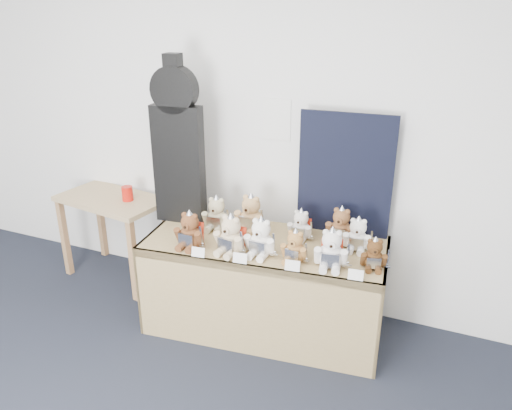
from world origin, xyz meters
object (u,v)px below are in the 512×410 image
at_px(side_table, 113,211).
at_px(teddy_front_far_right, 331,250).
at_px(teddy_front_left, 231,236).
at_px(teddy_back_left, 216,215).
at_px(teddy_back_centre_left, 251,215).
at_px(teddy_back_centre_right, 301,226).
at_px(teddy_back_right, 341,226).
at_px(teddy_front_centre, 261,239).
at_px(display_table, 262,266).
at_px(red_cup, 127,193).
at_px(teddy_front_far_left, 190,232).
at_px(guitar_case, 178,144).
at_px(teddy_front_end, 374,255).
at_px(teddy_front_right, 295,248).
at_px(teddy_back_end, 357,236).

xyz_separation_m(side_table, teddy_front_far_right, (1.95, -0.35, 0.20)).
height_order(teddy_front_left, teddy_back_left, teddy_front_left).
height_order(teddy_back_centre_left, teddy_back_centre_right, teddy_back_centre_left).
xyz_separation_m(teddy_back_centre_right, teddy_back_right, (0.26, 0.08, 0.01)).
distance_m(teddy_front_left, teddy_front_centre, 0.20).
height_order(teddy_back_left, teddy_back_centre_right, teddy_back_left).
relative_size(display_table, red_cup, 14.61).
bearing_deg(display_table, side_table, 163.59).
bearing_deg(display_table, teddy_front_far_right, -16.58).
distance_m(red_cup, teddy_front_far_left, 0.95).
bearing_deg(guitar_case, teddy_front_left, -35.64).
distance_m(side_table, teddy_front_end, 2.22).
relative_size(teddy_front_centre, teddy_back_centre_right, 1.20).
bearing_deg(teddy_front_far_right, red_cup, 158.53).
bearing_deg(teddy_front_right, teddy_back_centre_right, 105.36).
distance_m(teddy_front_left, teddy_back_centre_right, 0.52).
distance_m(teddy_front_far_right, teddy_back_centre_right, 0.43).
xyz_separation_m(teddy_front_far_left, teddy_back_end, (1.04, 0.39, -0.01)).
height_order(guitar_case, teddy_front_far_left, guitar_case).
distance_m(red_cup, teddy_back_centre_right, 1.48).
distance_m(teddy_front_centre, teddy_back_centre_right, 0.37).
xyz_separation_m(teddy_front_end, teddy_back_centre_right, (-0.55, 0.22, 0.01)).
bearing_deg(teddy_back_left, teddy_front_end, -11.94).
height_order(teddy_back_centre_right, teddy_back_end, teddy_back_end).
xyz_separation_m(teddy_front_right, teddy_back_centre_right, (-0.07, 0.32, -0.00)).
bearing_deg(guitar_case, teddy_front_far_right, -17.42).
bearing_deg(teddy_front_end, guitar_case, 161.10).
distance_m(teddy_front_left, teddy_front_right, 0.43).
xyz_separation_m(guitar_case, teddy_front_left, (0.57, -0.33, -0.48)).
bearing_deg(side_table, teddy_back_centre_left, 5.38).
bearing_deg(teddy_front_end, teddy_back_left, 161.31).
height_order(display_table, teddy_back_centre_left, teddy_back_centre_left).
bearing_deg(teddy_back_centre_right, teddy_front_far_right, -43.60).
distance_m(guitar_case, teddy_front_far_left, 0.67).
xyz_separation_m(teddy_front_far_right, teddy_back_left, (-0.91, 0.22, -0.00)).
relative_size(side_table, guitar_case, 0.77).
height_order(teddy_front_centre, teddy_back_centre_right, teddy_front_centre).
distance_m(teddy_front_centre, teddy_front_right, 0.23).
relative_size(teddy_front_far_right, teddy_back_centre_left, 0.93).
distance_m(teddy_front_left, teddy_front_end, 0.92).
relative_size(teddy_front_far_right, teddy_back_left, 1.05).
distance_m(teddy_front_end, teddy_back_centre_right, 0.59).
xyz_separation_m(teddy_back_centre_left, teddy_back_end, (0.77, 0.01, -0.02)).
height_order(display_table, teddy_front_far_left, teddy_front_far_left).
bearing_deg(teddy_front_left, display_table, 54.35).
distance_m(display_table, teddy_back_centre_right, 0.38).
distance_m(teddy_back_centre_right, teddy_back_right, 0.27).
xyz_separation_m(guitar_case, red_cup, (-0.56, 0.09, -0.50)).
height_order(teddy_front_right, teddy_back_right, teddy_back_right).
distance_m(teddy_front_far_left, teddy_back_centre_left, 0.47).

